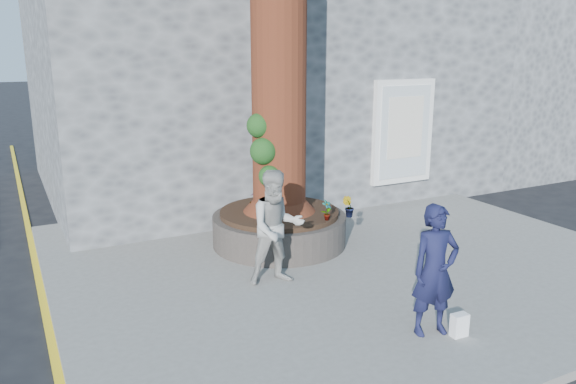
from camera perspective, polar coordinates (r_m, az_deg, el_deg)
name	(u,v)px	position (r m, az deg, el deg)	size (l,w,h in m)	color
ground	(292,304)	(7.89, 0.38, -11.33)	(120.00, 120.00, 0.00)	black
pavement	(344,259)	(9.36, 5.74, -6.75)	(9.00, 8.00, 0.12)	slate
yellow_line	(47,321)	(8.07, -23.27, -11.96)	(0.10, 30.00, 0.01)	yellow
stone_shop	(248,59)	(14.69, -4.04, 13.33)	(10.30, 8.30, 6.30)	#4D4F52
neighbour_shop	(480,62)	(19.30, 18.90, 12.40)	(6.00, 8.00, 6.00)	#4D4F52
planter	(279,228)	(9.73, -0.88, -3.63)	(2.30, 2.30, 0.60)	black
man	(435,271)	(6.82, 14.72, -7.72)	(0.58, 0.38, 1.59)	#121433
woman	(277,228)	(7.99, -1.16, -3.63)	(0.81, 0.63, 1.67)	#A09E99
shopping_bag	(459,325)	(7.09, 17.01, -12.80)	(0.20, 0.12, 0.28)	white
plant_a	(327,210)	(9.08, 3.97, -1.85)	(0.18, 0.12, 0.34)	gray
plant_b	(348,207)	(9.29, 6.14, -1.50)	(0.19, 0.18, 0.34)	gray
plant_c	(256,200)	(9.61, -3.29, -0.81)	(0.21, 0.21, 0.38)	gray
plant_d	(299,187)	(10.71, 1.17, 0.50)	(0.24, 0.21, 0.26)	gray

